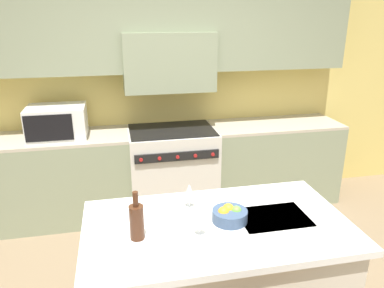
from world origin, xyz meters
name	(u,v)px	position (x,y,z in m)	size (l,w,h in m)	color
back_cabinetry	(167,64)	(0.00, 2.15, 1.61)	(10.00, 0.46, 2.70)	#DBC166
back_counter	(172,170)	(0.00, 1.90, 0.47)	(3.87, 0.62, 0.94)	gray
range_stove	(173,170)	(0.00, 1.88, 0.48)	(0.93, 0.70, 0.95)	beige
microwave	(57,122)	(-1.16, 1.90, 1.10)	(0.57, 0.43, 0.31)	silver
kitchen_island	(216,283)	(-0.01, 0.03, 0.46)	(1.64, 0.92, 0.90)	beige
wine_bottle	(137,221)	(-0.50, -0.03, 1.02)	(0.08, 0.08, 0.30)	#422314
wine_glass_near	(200,218)	(-0.14, -0.08, 1.02)	(0.07, 0.07, 0.17)	white
wine_glass_far	(189,191)	(-0.14, 0.26, 1.02)	(0.07, 0.07, 0.17)	white
fruit_bowl	(230,215)	(0.07, 0.04, 0.95)	(0.22, 0.22, 0.10)	#384C6B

